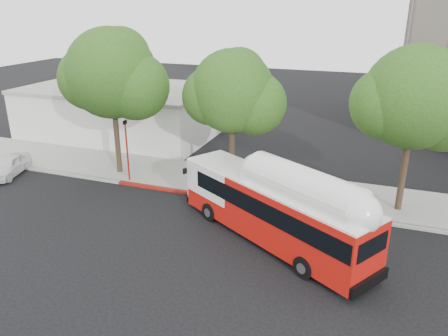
{
  "coord_description": "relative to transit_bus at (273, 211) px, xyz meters",
  "views": [
    {
      "loc": [
        7.4,
        -18.45,
        10.99
      ],
      "look_at": [
        -0.43,
        3.0,
        2.37
      ],
      "focal_mm": 35.0,
      "sensor_mm": 36.0,
      "label": 1
    }
  ],
  "objects": [
    {
      "name": "parked_car",
      "position": [
        -19.05,
        2.49,
        -0.95
      ],
      "size": [
        4.32,
        2.67,
        1.37
      ],
      "primitive_type": "imported",
      "rotation": [
        0.0,
        0.0,
        0.28
      ],
      "color": "silver",
      "rests_on": "ground"
    },
    {
      "name": "sidewalk",
      "position": [
        -3.15,
        6.38,
        -1.56
      ],
      "size": [
        60.0,
        5.0,
        0.15
      ],
      "primitive_type": "cube",
      "color": "gray",
      "rests_on": "ground"
    },
    {
      "name": "curb_strip",
      "position": [
        -3.15,
        3.78,
        -1.56
      ],
      "size": [
        60.0,
        0.3,
        0.15
      ],
      "primitive_type": "cube",
      "color": "gray",
      "rests_on": "ground"
    },
    {
      "name": "street_tree_mid",
      "position": [
        -3.74,
        5.94,
        4.27
      ],
      "size": [
        5.75,
        5.0,
        8.62
      ],
      "color": "#2D2116",
      "rests_on": "ground"
    },
    {
      "name": "signal_pole",
      "position": [
        -10.67,
        4.21,
        0.5
      ],
      "size": [
        0.12,
        0.39,
        4.16
      ],
      "color": "#A31D11",
      "rests_on": "ground"
    },
    {
      "name": "low_commercial_bldg",
      "position": [
        -17.15,
        13.88,
        0.51
      ],
      "size": [
        16.2,
        10.2,
        4.25
      ],
      "color": "silver",
      "rests_on": "ground"
    },
    {
      "name": "red_curb_segment",
      "position": [
        -6.15,
        3.78,
        -1.56
      ],
      "size": [
        10.0,
        0.32,
        0.16
      ],
      "primitive_type": "cube",
      "color": "maroon",
      "rests_on": "ground"
    },
    {
      "name": "street_tree_right",
      "position": [
        6.29,
        5.74,
        4.62
      ],
      "size": [
        6.21,
        5.4,
        9.18
      ],
      "color": "#2D2116",
      "rests_on": "ground"
    },
    {
      "name": "street_tree_left",
      "position": [
        -11.68,
        5.44,
        4.97
      ],
      "size": [
        6.67,
        5.8,
        9.74
      ],
      "color": "#2D2116",
      "rests_on": "ground"
    },
    {
      "name": "transit_bus",
      "position": [
        0.0,
        0.0,
        0.0
      ],
      "size": [
        11.17,
        7.94,
        3.51
      ],
      "rotation": [
        0.0,
        0.0,
        -0.55
      ],
      "color": "red",
      "rests_on": "ground"
    },
    {
      "name": "ground",
      "position": [
        -3.15,
        -0.12,
        -1.64
      ],
      "size": [
        120.0,
        120.0,
        0.0
      ],
      "primitive_type": "plane",
      "color": "black",
      "rests_on": "ground"
    }
  ]
}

